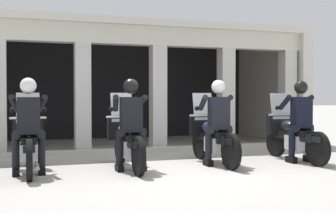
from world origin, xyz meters
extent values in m
plane|color=#A8A59E|center=(0.00, 3.00, 0.00)|extent=(80.00, 80.00, 0.00)
cube|color=black|center=(-0.42, 6.08, 1.46)|extent=(9.96, 0.24, 2.92)
cube|color=beige|center=(-0.42, 2.72, 2.70)|extent=(9.96, 0.36, 0.44)
cube|color=beige|center=(-0.42, 4.33, 3.00)|extent=(9.96, 3.91, 0.16)
cube|color=beige|center=(4.47, 4.33, 1.46)|extent=(0.30, 3.91, 2.92)
cube|color=beige|center=(-1.31, 2.72, 1.24)|extent=(0.35, 0.36, 2.48)
cube|color=beige|center=(0.48, 2.72, 1.24)|extent=(0.35, 0.36, 2.48)
cube|color=beige|center=(2.27, 2.72, 1.24)|extent=(0.35, 0.36, 2.48)
cube|color=beige|center=(4.07, 2.72, 1.24)|extent=(0.35, 0.36, 2.48)
cube|color=#B7B5AD|center=(-0.42, 2.22, 0.06)|extent=(9.56, 0.24, 0.12)
cylinder|color=black|center=(-2.51, 0.99, 0.32)|extent=(0.09, 0.64, 0.64)
cylinder|color=black|center=(-2.51, -0.41, 0.32)|extent=(0.09, 0.64, 0.64)
cube|color=black|center=(-2.51, 0.99, 0.53)|extent=(0.14, 0.44, 0.08)
cube|color=silver|center=(-2.51, 0.24, 0.37)|extent=(0.28, 0.44, 0.28)
cube|color=black|center=(-2.51, 0.29, 0.50)|extent=(0.18, 1.24, 0.16)
ellipsoid|color=#B2B2B7|center=(-2.51, 0.51, 0.68)|extent=(0.26, 0.48, 0.22)
cube|color=black|center=(-2.51, 0.11, 0.57)|extent=(0.24, 0.52, 0.10)
cube|color=black|center=(-2.51, -0.35, 0.50)|extent=(0.16, 0.48, 0.10)
cylinder|color=silver|center=(-2.51, 0.93, 0.56)|extent=(0.05, 0.24, 0.53)
cube|color=black|center=(-2.51, 0.87, 0.70)|extent=(0.52, 0.16, 0.44)
sphere|color=silver|center=(-2.51, 0.97, 0.72)|extent=(0.18, 0.18, 0.18)
cube|color=silver|center=(-2.51, 0.85, 1.07)|extent=(0.40, 0.14, 0.54)
cylinder|color=silver|center=(-2.51, 0.77, 0.90)|extent=(0.62, 0.04, 0.04)
cylinder|color=silver|center=(-2.39, -0.11, 0.18)|extent=(0.07, 0.55, 0.07)
cube|color=black|center=(-2.51, 0.09, 0.97)|extent=(0.36, 0.22, 0.60)
cube|color=#591414|center=(-2.51, 0.21, 0.99)|extent=(0.05, 0.02, 0.32)
sphere|color=tan|center=(-2.51, 0.11, 1.43)|extent=(0.21, 0.21, 0.21)
sphere|color=silver|center=(-2.51, 0.11, 1.46)|extent=(0.26, 0.26, 0.26)
cylinder|color=black|center=(-2.37, 0.11, 0.66)|extent=(0.26, 0.29, 0.17)
cylinder|color=black|center=(-2.31, 0.11, 0.39)|extent=(0.12, 0.12, 0.53)
cube|color=black|center=(-2.31, 0.12, 0.06)|extent=(0.11, 0.26, 0.12)
cylinder|color=black|center=(-2.65, 0.11, 0.66)|extent=(0.26, 0.29, 0.17)
cylinder|color=black|center=(-2.71, 0.11, 0.39)|extent=(0.12, 0.12, 0.53)
cube|color=black|center=(-2.71, 0.12, 0.06)|extent=(0.11, 0.26, 0.12)
cylinder|color=black|center=(-2.29, 0.32, 1.16)|extent=(0.19, 0.48, 0.31)
sphere|color=black|center=(-2.25, 0.53, 1.05)|extent=(0.09, 0.09, 0.09)
cylinder|color=black|center=(-2.73, 0.32, 1.16)|extent=(0.19, 0.48, 0.31)
sphere|color=black|center=(-2.77, 0.53, 1.05)|extent=(0.09, 0.09, 0.09)
cylinder|color=black|center=(-0.84, 0.88, 0.32)|extent=(0.09, 0.64, 0.64)
cylinder|color=black|center=(-0.84, -0.52, 0.32)|extent=(0.09, 0.64, 0.64)
cube|color=black|center=(-0.84, 0.88, 0.53)|extent=(0.14, 0.44, 0.08)
cube|color=silver|center=(-0.84, 0.13, 0.37)|extent=(0.28, 0.44, 0.28)
cube|color=black|center=(-0.84, 0.18, 0.50)|extent=(0.18, 1.24, 0.16)
ellipsoid|color=#B2B2B7|center=(-0.84, 0.40, 0.68)|extent=(0.26, 0.48, 0.22)
cube|color=black|center=(-0.84, 0.00, 0.57)|extent=(0.24, 0.52, 0.10)
cube|color=black|center=(-0.84, -0.46, 0.50)|extent=(0.16, 0.48, 0.10)
cylinder|color=silver|center=(-0.84, 0.82, 0.56)|extent=(0.05, 0.24, 0.53)
cube|color=black|center=(-0.84, 0.76, 0.70)|extent=(0.52, 0.16, 0.44)
sphere|color=silver|center=(-0.84, 0.86, 0.72)|extent=(0.18, 0.18, 0.18)
cube|color=silver|center=(-0.84, 0.74, 1.07)|extent=(0.40, 0.14, 0.54)
cylinder|color=silver|center=(-0.84, 0.66, 0.90)|extent=(0.62, 0.04, 0.04)
cylinder|color=silver|center=(-0.72, -0.22, 0.18)|extent=(0.07, 0.55, 0.07)
cube|color=black|center=(-0.84, -0.02, 0.97)|extent=(0.36, 0.22, 0.60)
cube|color=black|center=(-0.84, 0.10, 0.99)|extent=(0.05, 0.02, 0.32)
sphere|color=tan|center=(-0.84, 0.00, 1.43)|extent=(0.21, 0.21, 0.21)
sphere|color=black|center=(-0.84, 0.00, 1.46)|extent=(0.26, 0.26, 0.26)
cylinder|color=black|center=(-0.70, 0.00, 0.66)|extent=(0.26, 0.29, 0.17)
cylinder|color=black|center=(-0.64, 0.00, 0.39)|extent=(0.12, 0.12, 0.53)
cube|color=black|center=(-0.64, 0.01, 0.06)|extent=(0.11, 0.26, 0.12)
cylinder|color=black|center=(-0.98, 0.00, 0.66)|extent=(0.26, 0.29, 0.17)
cylinder|color=black|center=(-1.04, 0.00, 0.39)|extent=(0.12, 0.12, 0.53)
cube|color=black|center=(-1.04, 0.01, 0.06)|extent=(0.11, 0.26, 0.12)
cylinder|color=black|center=(-0.62, 0.21, 1.16)|extent=(0.19, 0.48, 0.31)
sphere|color=black|center=(-0.58, 0.42, 1.05)|extent=(0.09, 0.09, 0.09)
cylinder|color=black|center=(-1.06, 0.21, 1.16)|extent=(0.19, 0.48, 0.31)
sphere|color=black|center=(-1.10, 0.42, 1.05)|extent=(0.09, 0.09, 0.09)
cylinder|color=black|center=(0.84, 0.94, 0.32)|extent=(0.09, 0.64, 0.64)
cylinder|color=black|center=(0.84, -0.46, 0.32)|extent=(0.09, 0.64, 0.64)
cube|color=black|center=(0.84, 0.94, 0.53)|extent=(0.14, 0.44, 0.08)
cube|color=silver|center=(0.84, 0.19, 0.37)|extent=(0.28, 0.44, 0.28)
cube|color=black|center=(0.84, 0.24, 0.50)|extent=(0.18, 1.24, 0.16)
ellipsoid|color=#1E2338|center=(0.84, 0.46, 0.68)|extent=(0.26, 0.48, 0.22)
cube|color=black|center=(0.84, 0.06, 0.57)|extent=(0.24, 0.52, 0.10)
cube|color=black|center=(0.84, -0.40, 0.50)|extent=(0.16, 0.48, 0.10)
cylinder|color=silver|center=(0.84, 0.88, 0.56)|extent=(0.05, 0.24, 0.53)
cube|color=black|center=(0.84, 0.82, 0.70)|extent=(0.52, 0.16, 0.44)
sphere|color=silver|center=(0.84, 0.92, 0.72)|extent=(0.18, 0.18, 0.18)
cube|color=silver|center=(0.84, 0.80, 1.07)|extent=(0.40, 0.14, 0.54)
cylinder|color=silver|center=(0.84, 0.72, 0.90)|extent=(0.62, 0.04, 0.04)
cylinder|color=silver|center=(0.96, -0.16, 0.18)|extent=(0.07, 0.55, 0.07)
cube|color=black|center=(0.84, 0.04, 0.97)|extent=(0.36, 0.22, 0.60)
cube|color=#591414|center=(0.84, 0.16, 0.99)|extent=(0.05, 0.02, 0.32)
sphere|color=tan|center=(0.84, 0.06, 1.43)|extent=(0.21, 0.21, 0.21)
sphere|color=silver|center=(0.84, 0.06, 1.46)|extent=(0.26, 0.26, 0.26)
cylinder|color=black|center=(0.98, 0.06, 0.66)|extent=(0.26, 0.29, 0.17)
cylinder|color=black|center=(1.04, 0.06, 0.39)|extent=(0.12, 0.12, 0.53)
cube|color=black|center=(1.04, 0.07, 0.06)|extent=(0.11, 0.26, 0.12)
cylinder|color=black|center=(0.70, 0.06, 0.66)|extent=(0.26, 0.29, 0.17)
cylinder|color=black|center=(0.64, 0.06, 0.39)|extent=(0.12, 0.12, 0.53)
cube|color=black|center=(0.64, 0.07, 0.06)|extent=(0.11, 0.26, 0.12)
cylinder|color=black|center=(1.06, 0.27, 1.16)|extent=(0.19, 0.48, 0.31)
sphere|color=black|center=(1.10, 0.48, 1.05)|extent=(0.09, 0.09, 0.09)
cylinder|color=black|center=(0.62, 0.27, 1.16)|extent=(0.19, 0.48, 0.31)
sphere|color=black|center=(0.58, 0.48, 1.05)|extent=(0.09, 0.09, 0.09)
cylinder|color=black|center=(2.51, 0.79, 0.32)|extent=(0.09, 0.64, 0.64)
cylinder|color=black|center=(2.51, -0.61, 0.32)|extent=(0.09, 0.64, 0.64)
cube|color=black|center=(2.51, 0.79, 0.53)|extent=(0.14, 0.44, 0.08)
cube|color=silver|center=(2.51, 0.04, 0.37)|extent=(0.28, 0.44, 0.28)
cube|color=black|center=(2.51, 0.09, 0.50)|extent=(0.18, 1.24, 0.16)
ellipsoid|color=black|center=(2.51, 0.31, 0.68)|extent=(0.26, 0.48, 0.22)
cube|color=black|center=(2.51, -0.09, 0.57)|extent=(0.24, 0.52, 0.10)
cube|color=black|center=(2.51, -0.55, 0.50)|extent=(0.16, 0.48, 0.10)
cylinder|color=silver|center=(2.51, 0.73, 0.56)|extent=(0.05, 0.24, 0.53)
cube|color=black|center=(2.51, 0.67, 0.70)|extent=(0.52, 0.16, 0.44)
sphere|color=silver|center=(2.51, 0.77, 0.72)|extent=(0.18, 0.18, 0.18)
cube|color=silver|center=(2.51, 0.65, 1.07)|extent=(0.40, 0.14, 0.54)
cylinder|color=silver|center=(2.51, 0.57, 0.90)|extent=(0.62, 0.04, 0.04)
cylinder|color=silver|center=(2.63, -0.31, 0.18)|extent=(0.07, 0.55, 0.07)
cube|color=black|center=(2.51, -0.11, 0.97)|extent=(0.36, 0.22, 0.60)
cube|color=black|center=(2.51, 0.01, 0.99)|extent=(0.05, 0.02, 0.32)
sphere|color=tan|center=(2.51, -0.09, 1.43)|extent=(0.21, 0.21, 0.21)
sphere|color=black|center=(2.51, -0.09, 1.46)|extent=(0.26, 0.26, 0.26)
cylinder|color=black|center=(2.65, -0.09, 0.66)|extent=(0.26, 0.29, 0.17)
cylinder|color=black|center=(2.71, -0.09, 0.39)|extent=(0.12, 0.12, 0.53)
cube|color=black|center=(2.71, -0.08, 0.06)|extent=(0.11, 0.26, 0.12)
cylinder|color=black|center=(2.37, -0.09, 0.66)|extent=(0.26, 0.29, 0.17)
cylinder|color=black|center=(2.31, -0.09, 0.39)|extent=(0.12, 0.12, 0.53)
cube|color=black|center=(2.31, -0.08, 0.06)|extent=(0.11, 0.26, 0.12)
cylinder|color=black|center=(2.73, 0.12, 1.16)|extent=(0.19, 0.48, 0.31)
sphere|color=black|center=(2.77, 0.33, 1.05)|extent=(0.09, 0.09, 0.09)
cylinder|color=black|center=(2.29, 0.12, 1.16)|extent=(0.19, 0.48, 0.31)
sphere|color=black|center=(2.25, 0.33, 1.05)|extent=(0.09, 0.09, 0.09)
camera|label=1|loc=(-2.59, -7.35, 1.29)|focal=47.00mm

